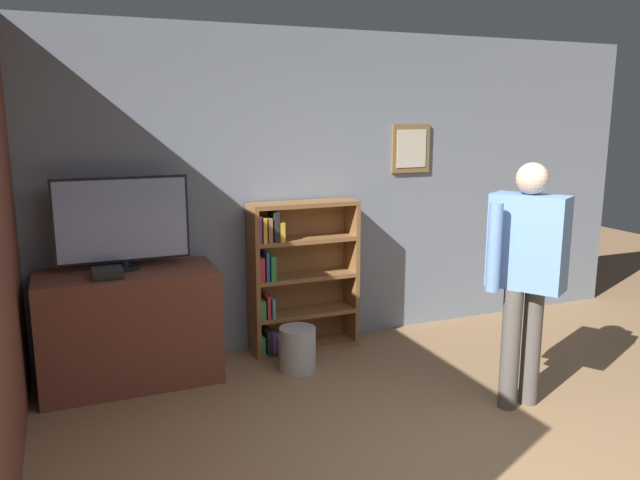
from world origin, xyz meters
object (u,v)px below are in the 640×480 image
at_px(game_console, 107,273).
at_px(person, 527,264).
at_px(bookshelf, 295,277).
at_px(television, 122,222).
at_px(waste_bin, 298,349).

height_order(game_console, person, person).
bearing_deg(game_console, bookshelf, 11.53).
distance_m(television, game_console, 0.41).
bearing_deg(person, game_console, -148.19).
bearing_deg(game_console, person, -26.60).
bearing_deg(television, waste_bin, -15.72).
distance_m(game_console, bookshelf, 1.58).
xyz_separation_m(bookshelf, person, (1.06, -1.61, 0.37)).
height_order(bookshelf, person, person).
bearing_deg(bookshelf, waste_bin, -108.55).
distance_m(television, waste_bin, 1.65).
bearing_deg(bookshelf, person, -56.57).
bearing_deg(person, television, -153.13).
bearing_deg(bookshelf, game_console, -168.47).
height_order(game_console, bookshelf, bookshelf).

